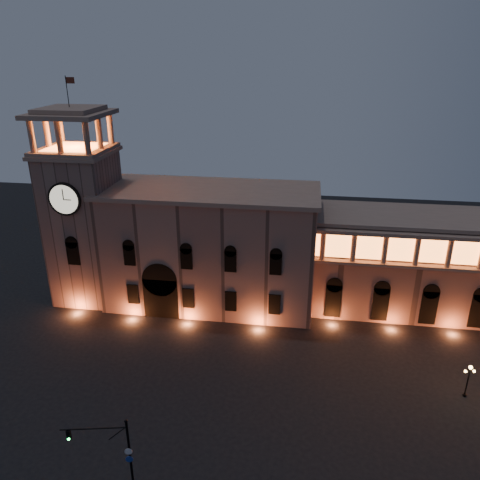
{
  "coord_description": "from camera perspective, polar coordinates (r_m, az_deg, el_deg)",
  "views": [
    {
      "loc": [
        11.37,
        -39.45,
        35.63
      ],
      "look_at": [
        3.27,
        16.0,
        12.64
      ],
      "focal_mm": 35.0,
      "sensor_mm": 36.0,
      "label": 1
    }
  ],
  "objects": [
    {
      "name": "colonnade_wing",
      "position": [
        72.4,
        24.14,
        -2.78
      ],
      "size": [
        40.6,
        11.5,
        14.5
      ],
      "color": "#825F53",
      "rests_on": "ground"
    },
    {
      "name": "traffic_light",
      "position": [
        44.33,
        -14.61,
        -23.97
      ],
      "size": [
        5.59,
        1.46,
        7.79
      ],
      "rotation": [
        0.0,
        0.0,
        0.2
      ],
      "color": "black",
      "rests_on": "ground"
    },
    {
      "name": "clock_tower",
      "position": [
        72.12,
        -18.45,
        2.41
      ],
      "size": [
        9.8,
        9.8,
        32.4
      ],
      "color": "#886459",
      "rests_on": "ground"
    },
    {
      "name": "government_building",
      "position": [
        68.33,
        -3.72,
        -0.89
      ],
      "size": [
        30.8,
        12.8,
        17.6
      ],
      "color": "#886459",
      "rests_on": "ground"
    },
    {
      "name": "ground",
      "position": [
        54.36,
        -6.19,
        -18.81
      ],
      "size": [
        160.0,
        160.0,
        0.0
      ],
      "primitive_type": "plane",
      "color": "black",
      "rests_on": "ground"
    },
    {
      "name": "street_lamp_near",
      "position": [
        58.55,
        26.07,
        -14.9
      ],
      "size": [
        1.4,
        0.44,
        4.05
      ],
      "rotation": [
        0.0,
        0.0,
        0.15
      ],
      "color": "black",
      "rests_on": "ground"
    }
  ]
}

